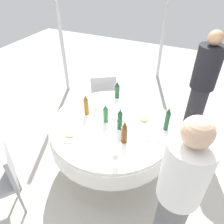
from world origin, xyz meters
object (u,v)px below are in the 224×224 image
at_px(wine_glass_inner, 96,99).
at_px(person_rear, 177,196).
at_px(plate_front, 70,135).
at_px(plate_south, 120,116).
at_px(chair_far, 103,93).
at_px(bottle_green_outer, 105,114).
at_px(bottle_dark_green_far, 167,119).
at_px(plate_mid, 144,120).
at_px(wine_glass_west, 116,156).
at_px(bottle_dark_green_north, 120,119).
at_px(plate_east, 133,103).
at_px(dining_table, 112,132).
at_px(bottle_brown_rear, 124,132).
at_px(bottle_dark_green_inner, 117,90).
at_px(person_north, 202,87).
at_px(chair_right, 2,176).
at_px(bottle_amber_west, 86,105).

relative_size(wine_glass_inner, person_rear, 0.09).
height_order(plate_front, plate_south, plate_front).
distance_m(plate_south, chair_far, 0.97).
height_order(bottle_green_outer, plate_south, bottle_green_outer).
height_order(bottle_dark_green_far, plate_mid, bottle_dark_green_far).
bearing_deg(wine_glass_west, plate_mid, -93.83).
bearing_deg(chair_far, plate_mid, -70.05).
bearing_deg(wine_glass_west, person_rear, 163.04).
relative_size(bottle_dark_green_north, plate_east, 1.35).
distance_m(dining_table, plate_east, 0.53).
height_order(bottle_green_outer, plate_mid, bottle_green_outer).
relative_size(dining_table, person_rear, 0.92).
bearing_deg(dining_table, plate_east, -100.31).
distance_m(plate_south, person_rear, 1.26).
distance_m(bottle_brown_rear, bottle_dark_green_inner, 0.89).
bearing_deg(wine_glass_inner, plate_front, 91.24).
relative_size(bottle_dark_green_far, person_north, 0.19).
xyz_separation_m(bottle_dark_green_inner, chair_far, (0.40, -0.34, -0.34)).
bearing_deg(plate_south, bottle_green_outer, 55.35).
distance_m(bottle_dark_green_far, person_north, 1.01).
bearing_deg(bottle_brown_rear, chair_right, 37.41).
bearing_deg(plate_south, bottle_dark_green_inner, -61.99).
height_order(bottle_dark_green_inner, bottle_amber_west, bottle_amber_west).
xyz_separation_m(wine_glass_west, chair_right, (1.09, 0.48, -0.34)).
distance_m(bottle_brown_rear, person_north, 1.50).
xyz_separation_m(bottle_green_outer, person_north, (-0.97, -1.13, 0.01)).
bearing_deg(bottle_dark_green_north, dining_table, -21.81).
relative_size(dining_table, chair_far, 1.75).
bearing_deg(plate_south, chair_far, -50.28).
relative_size(bottle_brown_rear, bottle_dark_green_inner, 1.15).
xyz_separation_m(plate_mid, chair_right, (1.14, 1.23, -0.23)).
height_order(bottle_dark_green_inner, person_north, person_north).
height_order(bottle_dark_green_inner, plate_south, bottle_dark_green_inner).
distance_m(bottle_dark_green_north, bottle_amber_west, 0.50).
bearing_deg(wine_glass_west, chair_right, 23.98).
distance_m(bottle_amber_west, plate_front, 0.47).
bearing_deg(bottle_dark_green_far, wine_glass_west, 65.21).
bearing_deg(plate_south, person_rear, 133.90).
distance_m(wine_glass_inner, person_rear, 1.60).
height_order(dining_table, bottle_amber_west, bottle_amber_west).
xyz_separation_m(bottle_dark_green_north, plate_front, (0.46, 0.36, -0.12)).
height_order(person_rear, chair_right, person_rear).
bearing_deg(bottle_brown_rear, dining_table, -42.67).
bearing_deg(person_north, bottle_brown_rear, -76.90).
distance_m(dining_table, plate_mid, 0.42).
bearing_deg(bottle_dark_green_north, wine_glass_inner, -32.06).
relative_size(bottle_brown_rear, bottle_dark_green_north, 1.03).
height_order(dining_table, person_north, person_north).
bearing_deg(bottle_brown_rear, person_north, -115.16).
bearing_deg(wine_glass_inner, bottle_dark_green_north, 147.94).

